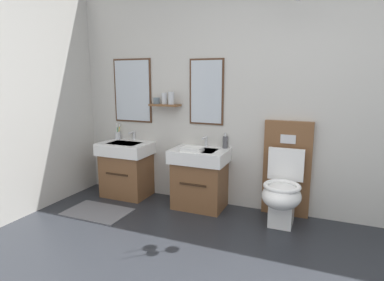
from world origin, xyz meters
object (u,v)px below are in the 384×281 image
(vanity_sink_right, at_px, (200,177))
(toilet, at_px, (284,185))
(soap_dispenser, at_px, (225,142))
(folded_hand_towel, at_px, (192,149))
(toothbrush_cup, at_px, (118,135))
(vanity_sink_left, at_px, (127,168))

(vanity_sink_right, bearing_deg, toilet, -0.63)
(toilet, distance_m, soap_dispenser, 0.78)
(vanity_sink_right, distance_m, folded_hand_towel, 0.36)
(vanity_sink_right, height_order, folded_hand_towel, folded_hand_towel)
(soap_dispenser, bearing_deg, toilet, -14.28)
(vanity_sink_right, distance_m, soap_dispenser, 0.48)
(soap_dispenser, distance_m, folded_hand_towel, 0.40)
(toilet, xyz_separation_m, soap_dispenser, (-0.67, 0.17, 0.36))
(vanity_sink_right, relative_size, toothbrush_cup, 3.26)
(toothbrush_cup, height_order, folded_hand_towel, toothbrush_cup)
(vanity_sink_left, distance_m, toilet, 1.87)
(vanity_sink_left, relative_size, toilet, 0.66)
(toilet, xyz_separation_m, toothbrush_cup, (-2.09, 0.16, 0.34))
(soap_dispenser, bearing_deg, toothbrush_cup, -179.60)
(vanity_sink_left, bearing_deg, toilet, -0.30)
(toilet, bearing_deg, vanity_sink_left, 179.70)
(soap_dispenser, bearing_deg, vanity_sink_right, -145.42)
(toothbrush_cup, xyz_separation_m, folded_hand_towel, (1.14, -0.28, -0.03))
(toothbrush_cup, xyz_separation_m, soap_dispenser, (1.42, 0.01, 0.01))
(vanity_sink_left, height_order, toilet, toilet)
(toilet, distance_m, folded_hand_towel, 1.00)
(vanity_sink_left, bearing_deg, toothbrush_cup, 145.90)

